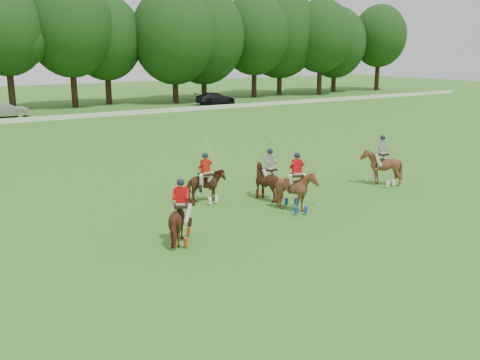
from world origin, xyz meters
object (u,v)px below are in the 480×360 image
car_right (216,98)px  polo_ball (318,204)px  car_mid (5,110)px  polo_red_a (182,220)px  polo_stripe_a (270,181)px  polo_red_c (296,190)px  polo_red_b (206,185)px  polo_stripe_b (381,167)px

car_right → polo_ball: car_right is taller
car_mid → car_right: car_right is taller
polo_red_a → polo_stripe_a: (5.69, 2.83, 0.01)m
polo_red_c → polo_stripe_a: (0.08, 1.99, -0.07)m
polo_red_b → polo_stripe_a: size_ratio=0.96×
car_right → polo_stripe_a: (-18.55, -37.21, 0.11)m
polo_red_a → polo_stripe_b: 11.97m
car_mid → polo_red_b: 36.18m
car_right → car_mid: bearing=92.1°
polo_red_a → polo_red_c: 5.67m
polo_stripe_a → polo_ball: polo_stripe_a is taller
polo_red_b → polo_red_a: bearing=-128.2°
car_right → polo_red_b: (-21.15, -36.11, 0.05)m
polo_red_c → polo_stripe_a: bearing=87.7°
car_mid → polo_red_a: bearing=179.1°
polo_stripe_b → polo_ball: bearing=-167.9°
polo_red_c → polo_ball: polo_red_c is taller
car_right → polo_red_b: bearing=151.7°
car_right → polo_red_a: polo_red_a is taller
polo_stripe_b → polo_ball: polo_stripe_b is taller
polo_red_c → polo_ball: size_ratio=27.03×
polo_stripe_a → car_mid: bearing=97.4°
car_mid → polo_red_c: (4.76, -39.21, 0.18)m
car_mid → polo_stripe_b: bearing=-163.7°
polo_red_a → polo_red_b: (3.09, 3.93, -0.05)m
car_right → polo_red_c: polo_red_c is taller
car_mid → polo_red_c: 39.50m
car_mid → polo_stripe_a: (4.84, -37.21, 0.11)m
polo_stripe_a → polo_ball: 2.33m
polo_red_c → polo_stripe_a: polo_stripe_a is taller
polo_stripe_b → polo_red_b: bearing=167.8°
polo_stripe_b → polo_red_a: bearing=-170.1°
car_mid → polo_stripe_b: polo_stripe_b is taller
polo_red_b → polo_ball: bearing=-37.3°
car_right → polo_red_a: bearing=150.9°
car_mid → polo_stripe_b: (10.94, -37.99, 0.19)m
polo_ball → car_mid: bearing=98.8°
polo_ball → polo_stripe_b: bearing=12.1°
polo_red_a → polo_red_c: bearing=8.4°
polo_red_b → polo_ball: size_ratio=30.18×
car_right → polo_red_c: 43.41m
polo_red_a → polo_ball: (6.93, 1.01, -0.76)m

